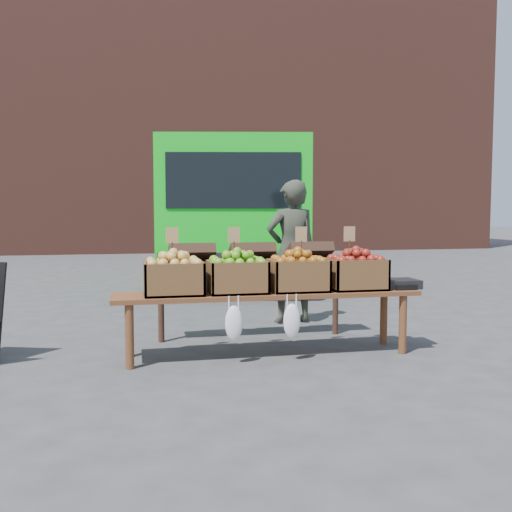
{
  "coord_description": "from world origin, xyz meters",
  "views": [
    {
      "loc": [
        -0.22,
        -4.82,
        1.27
      ],
      "look_at": [
        0.93,
        0.54,
        0.85
      ],
      "focal_mm": 40.0,
      "sensor_mm": 36.0,
      "label": 1
    }
  ],
  "objects": [
    {
      "name": "weighing_scale",
      "position": [
        2.18,
        0.04,
        0.61
      ],
      "size": [
        0.34,
        0.3,
        0.08
      ],
      "primitive_type": "cube",
      "color": "black",
      "rests_on": "display_bench"
    },
    {
      "name": "ground",
      "position": [
        0.0,
        0.0,
        0.0
      ],
      "size": [
        80.0,
        80.0,
        0.0
      ],
      "primitive_type": "plane",
      "color": "#3F3F42"
    },
    {
      "name": "crate_russet_pears",
      "position": [
        0.65,
        0.04,
        0.71
      ],
      "size": [
        0.5,
        0.4,
        0.28
      ],
      "primitive_type": null,
      "color": "#4C9910",
      "rests_on": "display_bench"
    },
    {
      "name": "display_bench",
      "position": [
        0.93,
        0.04,
        0.28
      ],
      "size": [
        2.7,
        0.56,
        0.57
      ],
      "primitive_type": null,
      "color": "brown",
      "rests_on": "ground"
    },
    {
      "name": "crate_green_apples",
      "position": [
        1.75,
        0.04,
        0.71
      ],
      "size": [
        0.5,
        0.4,
        0.28
      ],
      "primitive_type": null,
      "color": "maroon",
      "rests_on": "display_bench"
    },
    {
      "name": "crate_red_apples",
      "position": [
        1.2,
        0.04,
        0.71
      ],
      "size": [
        0.5,
        0.4,
        0.28
      ],
      "primitive_type": null,
      "color": "#AF5111",
      "rests_on": "display_bench"
    },
    {
      "name": "delivery_van",
      "position": [
        1.62,
        5.49,
        1.19
      ],
      "size": [
        3.42,
        5.69,
        2.38
      ],
      "primitive_type": null,
      "rotation": [
        0.0,
        0.0,
        -0.2
      ],
      "color": "#0ACF19",
      "rests_on": "ground"
    },
    {
      "name": "vendor",
      "position": [
        1.54,
        1.47,
        0.82
      ],
      "size": [
        0.63,
        0.44,
        1.64
      ],
      "primitive_type": "imported",
      "rotation": [
        0.0,
        0.0,
        3.23
      ],
      "color": "#303529",
      "rests_on": "ground"
    },
    {
      "name": "back_table",
      "position": [
        0.92,
        0.76,
        0.52
      ],
      "size": [
        2.1,
        0.44,
        1.04
      ],
      "primitive_type": null,
      "color": "#362117",
      "rests_on": "ground"
    },
    {
      "name": "crate_golden_apples",
      "position": [
        0.1,
        0.04,
        0.71
      ],
      "size": [
        0.5,
        0.4,
        0.28
      ],
      "primitive_type": null,
      "color": "gold",
      "rests_on": "display_bench"
    },
    {
      "name": "brick_building",
      "position": [
        0.0,
        15.0,
        5.0
      ],
      "size": [
        24.0,
        4.0,
        10.0
      ],
      "primitive_type": "cube",
      "color": "brown",
      "rests_on": "ground"
    }
  ]
}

